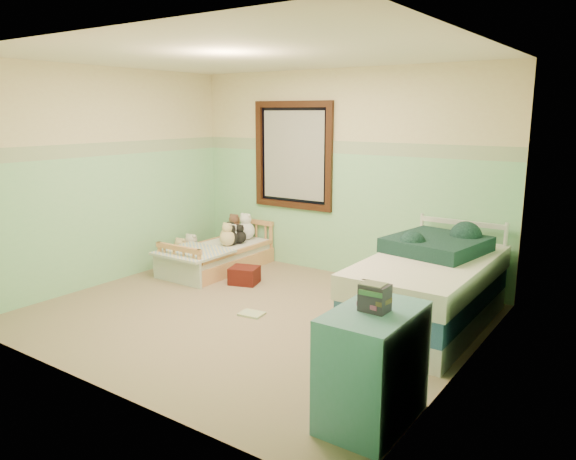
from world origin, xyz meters
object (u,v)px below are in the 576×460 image
Objects in this scene: plush_floor_tan at (181,256)px; toddler_bed_frame at (219,262)px; dresser at (373,366)px; red_pillow at (244,275)px; floor_book at (252,314)px; twin_bed_frame at (427,315)px; plush_floor_cream at (191,253)px.

toddler_bed_frame is at bearing 13.04° from plush_floor_tan.
plush_floor_tan reaches higher than toddler_bed_frame.
dresser reaches higher than red_pillow.
toddler_bed_frame is 1.89× the size of dresser.
toddler_bed_frame is 4.51× the size of red_pillow.
plush_floor_tan is at bearing 172.71° from red_pillow.
dresser is 2.38× the size of red_pillow.
dresser is at bearing -37.30° from floor_book.
dresser reaches higher than toddler_bed_frame.
toddler_bed_frame is 2.94m from twin_bed_frame.
toddler_bed_frame is at bearing 135.19° from floor_book.
twin_bed_frame is at bearing -5.97° from plush_floor_cream.
twin_bed_frame is 2.49× the size of dresser.
toddler_bed_frame is 0.76× the size of twin_bed_frame.
toddler_bed_frame is 0.72m from red_pillow.
red_pillow is at bearing -15.16° from plush_floor_cream.
twin_bed_frame is (2.92, -0.32, 0.02)m from toddler_bed_frame.
floor_book is at bearing 150.24° from dresser.
plush_floor_cream reaches higher than floor_book.
plush_floor_cream is 2.19m from floor_book.
dresser is (3.78, -1.98, 0.26)m from plush_floor_tan.
red_pillow is at bearing 125.65° from floor_book.
plush_floor_cream is 4.32m from dresser.
twin_bed_frame reaches higher than floor_book.
plush_floor_tan is at bearing -166.96° from toddler_bed_frame.
dresser reaches higher than plush_floor_tan.
plush_floor_cream reaches higher than toddler_bed_frame.
dresser is at bearing -27.61° from plush_floor_tan.
plush_floor_cream is 0.83× the size of red_pillow.
twin_bed_frame is 2.26m from red_pillow.
plush_floor_tan reaches higher than twin_bed_frame.
dresser reaches higher than floor_book.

